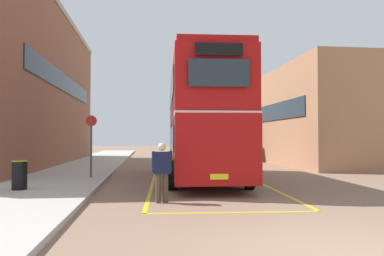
{
  "coord_description": "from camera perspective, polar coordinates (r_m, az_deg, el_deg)",
  "views": [
    {
      "loc": [
        -2.88,
        -5.3,
        1.72
      ],
      "look_at": [
        -0.64,
        13.88,
        2.24
      ],
      "focal_mm": 35.83,
      "sensor_mm": 36.0,
      "label": 1
    }
  ],
  "objects": [
    {
      "name": "bay_marking_yellow",
      "position": [
        14.27,
        2.41,
        -8.46
      ],
      "size": [
        4.81,
        12.59,
        0.01
      ],
      "color": "gold",
      "rests_on": "ground"
    },
    {
      "name": "pedestrian_boarding",
      "position": [
        10.31,
        -4.5,
        -6.02
      ],
      "size": [
        0.54,
        0.26,
        1.6
      ],
      "color": "#473828",
      "rests_on": "ground"
    },
    {
      "name": "double_decker_bus",
      "position": [
        16.11,
        1.46,
        1.27
      ],
      "size": [
        3.22,
        10.51,
        4.75
      ],
      "color": "black",
      "rests_on": "ground"
    },
    {
      "name": "litter_bin",
      "position": [
        13.02,
        -24.28,
        -6.38
      ],
      "size": [
        0.48,
        0.48,
        0.9
      ],
      "color": "black",
      "rests_on": "sidewalk_left"
    },
    {
      "name": "sidewalk_left",
      "position": [
        22.46,
        -16.01,
        -5.7
      ],
      "size": [
        4.0,
        57.6,
        0.14
      ],
      "primitive_type": "cube",
      "color": "#B2ADA3",
      "rests_on": "ground"
    },
    {
      "name": "bus_stop_sign",
      "position": [
        16.03,
        -14.78,
        -1.71
      ],
      "size": [
        0.44,
        0.09,
        2.51
      ],
      "color": "#4C4C51",
      "rests_on": "sidewalk_left"
    },
    {
      "name": "ground_plane",
      "position": [
        19.99,
        1.65,
        -6.49
      ],
      "size": [
        135.6,
        135.6,
        0.0
      ],
      "primitive_type": "plane",
      "color": "#846651"
    },
    {
      "name": "single_deck_bus",
      "position": [
        32.72,
        2.87,
        -1.69
      ],
      "size": [
        2.8,
        9.65,
        3.02
      ],
      "color": "black",
      "rests_on": "ground"
    },
    {
      "name": "depot_building_right",
      "position": [
        26.87,
        19.41,
        1.59
      ],
      "size": [
        6.92,
        12.16,
        6.31
      ],
      "color": "#AD7A56",
      "rests_on": "ground"
    },
    {
      "name": "brick_building_left",
      "position": [
        26.75,
        -25.62,
        5.51
      ],
      "size": [
        6.99,
        22.0,
        9.86
      ],
      "color": "brown",
      "rests_on": "ground"
    }
  ]
}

